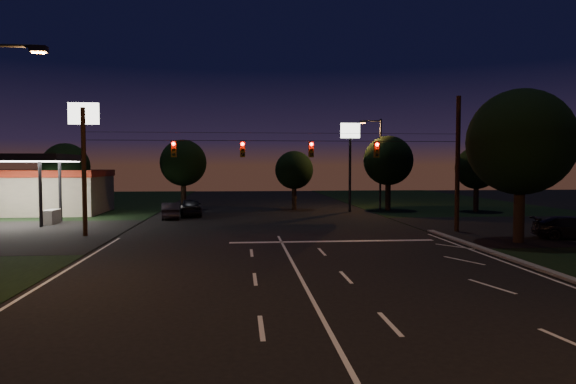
{
  "coord_description": "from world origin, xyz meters",
  "views": [
    {
      "loc": [
        -2.35,
        -17.81,
        4.44
      ],
      "look_at": [
        0.2,
        9.6,
        3.0
      ],
      "focal_mm": 32.0,
      "sensor_mm": 36.0,
      "label": 1
    }
  ],
  "objects": [
    {
      "name": "car_oncoming_a",
      "position": [
        -6.72,
        27.61,
        0.78
      ],
      "size": [
        2.47,
        4.79,
        1.56
      ],
      "primitive_type": "imported",
      "rotation": [
        0.0,
        0.0,
        3.28
      ],
      "color": "black",
      "rests_on": "ground"
    },
    {
      "name": "street_light_right_far",
      "position": [
        11.24,
        32.0,
        5.24
      ],
      "size": [
        2.2,
        0.35,
        9.0
      ],
      "color": "black",
      "rests_on": "ground"
    },
    {
      "name": "tree_far_d",
      "position": [
        12.02,
        31.13,
        4.83
      ],
      "size": [
        4.8,
        4.8,
        7.3
      ],
      "color": "black",
      "rests_on": "ground"
    },
    {
      "name": "tree_far_c",
      "position": [
        3.02,
        33.1,
        3.9
      ],
      "size": [
        3.8,
        3.8,
        5.86
      ],
      "color": "black",
      "rests_on": "ground"
    },
    {
      "name": "utility_pole_right",
      "position": [
        12.0,
        15.0,
        0.0
      ],
      "size": [
        0.3,
        0.3,
        9.0
      ],
      "primitive_type": "cylinder",
      "color": "black",
      "rests_on": "ground"
    },
    {
      "name": "tree_far_b",
      "position": [
        -7.98,
        34.13,
        4.61
      ],
      "size": [
        4.6,
        4.6,
        6.98
      ],
      "color": "black",
      "rests_on": "ground"
    },
    {
      "name": "car_oncoming_b",
      "position": [
        -8.16,
        25.38,
        0.67
      ],
      "size": [
        1.96,
        4.2,
        1.33
      ],
      "primitive_type": "imported",
      "rotation": [
        0.0,
        0.0,
        3.28
      ],
      "color": "black",
      "rests_on": "ground"
    },
    {
      "name": "pole_sign_right",
      "position": [
        8.0,
        30.0,
        6.24
      ],
      "size": [
        1.8,
        0.3,
        8.4
      ],
      "color": "black",
      "rests_on": "ground"
    },
    {
      "name": "gas_station",
      "position": [
        -21.86,
        30.39,
        2.38
      ],
      "size": [
        14.2,
        16.1,
        5.25
      ],
      "color": "gray",
      "rests_on": "ground"
    },
    {
      "name": "signal_span",
      "position": [
        -0.0,
        14.96,
        5.5
      ],
      "size": [
        24.0,
        0.4,
        1.56
      ],
      "color": "black",
      "rests_on": "ground"
    },
    {
      "name": "center_line",
      "position": [
        0.0,
        -6.0,
        0.01
      ],
      "size": [
        0.14,
        40.0,
        0.01
      ],
      "primitive_type": "cube",
      "color": "silver",
      "rests_on": "ground"
    },
    {
      "name": "pole_sign_left_near",
      "position": [
        -14.0,
        22.0,
        6.98
      ],
      "size": [
        2.2,
        0.3,
        9.1
      ],
      "color": "black",
      "rests_on": "ground"
    },
    {
      "name": "cross_street_right",
      "position": [
        20.0,
        16.0,
        0.0
      ],
      "size": [
        20.0,
        16.0,
        0.02
      ],
      "primitive_type": "cube",
      "color": "black",
      "rests_on": "ground"
    },
    {
      "name": "stop_bar",
      "position": [
        3.0,
        11.5,
        0.01
      ],
      "size": [
        12.0,
        0.5,
        0.01
      ],
      "primitive_type": "cube",
      "color": "silver",
      "rests_on": "ground"
    },
    {
      "name": "ground",
      "position": [
        0.0,
        0.0,
        0.0
      ],
      "size": [
        140.0,
        140.0,
        0.0
      ],
      "primitive_type": "plane",
      "color": "black",
      "rests_on": "ground"
    },
    {
      "name": "tree_far_e",
      "position": [
        20.02,
        29.11,
        4.11
      ],
      "size": [
        4.0,
        4.0,
        6.18
      ],
      "color": "black",
      "rests_on": "ground"
    },
    {
      "name": "tree_right_near",
      "position": [
        13.53,
        10.17,
        5.68
      ],
      "size": [
        6.0,
        6.0,
        8.76
      ],
      "color": "black",
      "rests_on": "ground"
    },
    {
      "name": "utility_pole_left",
      "position": [
        -12.0,
        15.0,
        0.0
      ],
      "size": [
        0.28,
        0.28,
        8.0
      ],
      "primitive_type": "cylinder",
      "color": "black",
      "rests_on": "ground"
    },
    {
      "name": "car_cross",
      "position": [
        17.54,
        10.96,
        0.68
      ],
      "size": [
        5.04,
        3.21,
        1.36
      ],
      "primitive_type": "imported",
      "rotation": [
        0.0,
        0.0,
        1.27
      ],
      "color": "black",
      "rests_on": "ground"
    },
    {
      "name": "tree_far_a",
      "position": [
        -17.98,
        30.12,
        4.26
      ],
      "size": [
        4.2,
        4.2,
        6.42
      ],
      "color": "black",
      "rests_on": "ground"
    }
  ]
}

